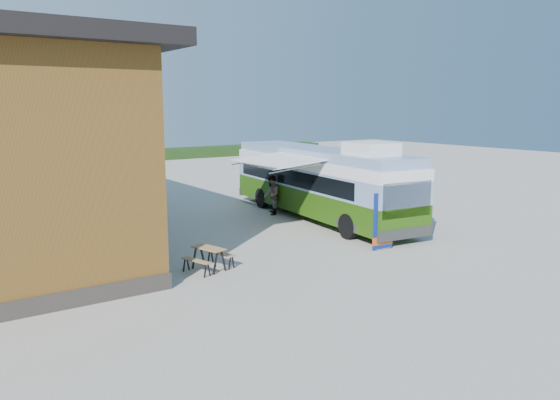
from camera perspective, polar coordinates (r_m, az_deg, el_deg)
ground at (r=20.04m, az=6.01°, el=-5.77°), size 100.00×100.00×0.00m
hedge at (r=56.75m, az=-13.01°, el=4.65°), size 40.00×3.00×1.00m
bus at (r=26.19m, az=4.13°, el=2.10°), size 3.98×12.86×3.89m
awning at (r=24.56m, az=0.14°, el=3.88°), size 3.30×4.82×0.54m
banner at (r=20.85m, az=10.72°, el=-2.74°), size 0.95×0.25×2.19m
picnic_table at (r=18.20m, az=-7.46°, el=-5.53°), size 1.64×1.53×0.77m
person_a at (r=21.90m, az=-15.36°, el=-2.47°), size 0.73×0.63×1.68m
person_b at (r=27.10m, az=-0.89°, el=0.52°), size 1.15×1.21×1.97m
slurry_tanker at (r=33.13m, az=-19.45°, el=2.31°), size 2.05×6.38×2.35m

